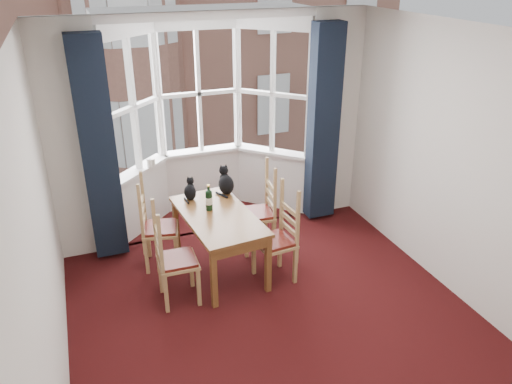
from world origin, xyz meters
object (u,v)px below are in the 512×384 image
candle_tall (149,163)px  candle_short (153,162)px  chair_right_far (264,214)px  wine_bottle (209,199)px  dining_table (218,222)px  chair_left_near (169,263)px  chair_left_far (153,230)px  cat_left (190,191)px  chair_right_near (282,240)px  cat_right (226,183)px

candle_tall → candle_short: (0.06, 0.03, -0.01)m
chair_right_far → wine_bottle: bearing=-168.7°
dining_table → candle_tall: size_ratio=11.94×
chair_left_near → chair_left_far: 0.76m
chair_left_near → chair_right_far: size_ratio=1.00×
dining_table → cat_left: size_ratio=5.15×
chair_left_far → chair_right_near: bearing=-29.8°
chair_left_near → cat_left: size_ratio=3.33×
chair_left_far → chair_right_far: (1.36, -0.08, 0.00)m
dining_table → chair_right_near: bearing=-32.1°
candle_short → wine_bottle: bearing=-70.8°
dining_table → cat_right: size_ratio=4.01×
chair_right_far → cat_right: cat_right is taller
chair_left_far → candle_short: (0.22, 0.97, 0.45)m
chair_left_near → candle_tall: size_ratio=7.73×
chair_right_far → chair_left_near: bearing=-152.8°
chair_right_near → candle_tall: bearing=124.1°
chair_right_near → chair_right_far: same height
chair_right_near → cat_left: cat_left is taller
cat_left → chair_right_far: bearing=-13.9°
chair_right_near → cat_right: cat_right is taller
cat_right → candle_tall: cat_right is taller
chair_right_near → candle_tall: candle_tall is taller
chair_right_far → candle_short: 1.61m
chair_right_far → candle_tall: bearing=139.5°
candle_tall → wine_bottle: bearing=-67.9°
chair_right_far → cat_left: bearing=166.1°
cat_right → wine_bottle: (-0.32, -0.37, 0.00)m
chair_left_far → wine_bottle: 0.78m
chair_left_far → chair_right_far: 1.36m
dining_table → cat_left: 0.57m
cat_right → candle_short: bearing=131.7°
cat_left → chair_left_near: bearing=-117.5°
cat_right → candle_tall: 1.12m
dining_table → cat_left: bearing=111.0°
chair_left_near → candle_tall: 1.76m
chair_right_far → cat_left: cat_left is taller
chair_left_far → candle_tall: 1.06m
dining_table → chair_left_far: bearing=152.3°
cat_right → candle_tall: (-0.79, 0.79, 0.07)m
wine_bottle → candle_short: wine_bottle is taller
dining_table → chair_right_near: 0.75m
chair_right_near → wine_bottle: 0.95m
dining_table → candle_short: candle_short is taller
chair_right_near → candle_tall: size_ratio=7.73×
cat_left → wine_bottle: bearing=-69.6°
dining_table → wine_bottle: wine_bottle is taller
cat_left → candle_short: 0.89m
chair_left_near → cat_right: size_ratio=2.59×
dining_table → cat_right: bearing=63.3°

